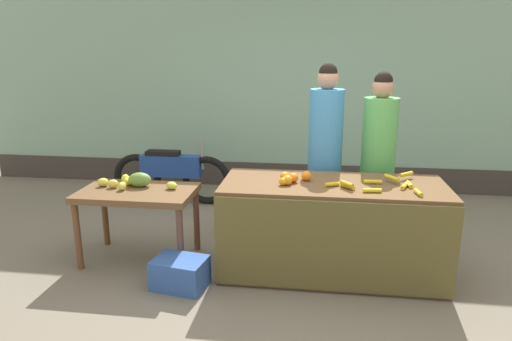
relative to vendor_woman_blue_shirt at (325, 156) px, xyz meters
name	(u,v)px	position (x,y,z in m)	size (l,w,h in m)	color
ground_plane	(292,268)	(-0.28, -0.65, -0.94)	(24.00, 24.00, 0.00)	#756B5B
market_wall_back	(305,76)	(-0.28, 2.04, 0.68)	(9.71, 0.23, 3.31)	#8CB299
fruit_stall_counter	(331,228)	(0.07, -0.67, -0.52)	(1.96, 0.83, 0.84)	brown
side_table_wooden	(138,199)	(-1.75, -0.65, -0.33)	(1.07, 0.66, 0.71)	brown
banana_bunch_pile	(381,184)	(0.46, -0.71, -0.07)	(0.81, 0.59, 0.07)	gold
orange_pile	(292,178)	(-0.29, -0.68, -0.05)	(0.28, 0.25, 0.09)	orange
mango_papaya_pile	(134,181)	(-1.82, -0.56, -0.18)	(0.81, 0.34, 0.14)	yellow
vendor_woman_blue_shirt	(325,156)	(0.00, 0.00, 0.00)	(0.34, 0.34, 1.86)	#33333D
vendor_woman_green_shirt	(378,161)	(0.53, 0.04, -0.04)	(0.34, 0.34, 1.78)	#33333D
parked_motorcycle	(171,173)	(-1.98, 1.04, -0.54)	(1.60, 0.18, 0.88)	black
produce_crate	(180,273)	(-1.21, -1.13, -0.81)	(0.44, 0.32, 0.26)	#3359A5
produce_sack	(236,208)	(-0.96, 0.18, -0.67)	(0.36, 0.30, 0.54)	maroon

